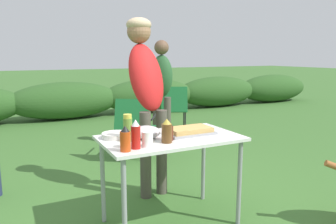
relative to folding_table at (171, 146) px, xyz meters
name	(u,v)px	position (x,y,z in m)	size (l,w,h in m)	color
ground_plane	(170,223)	(0.00, 0.00, -0.66)	(60.00, 60.00, 0.00)	#3D6B2D
shrub_hedge	(65,100)	(0.00, 5.05, -0.26)	(14.40, 0.90, 0.81)	#2D5623
folding_table	(171,146)	(0.00, 0.00, 0.00)	(1.10, 0.64, 0.74)	silver
food_tray	(189,131)	(0.18, 0.01, 0.10)	(0.40, 0.24, 0.06)	#9E9EA3
plate_stack	(116,135)	(-0.40, 0.16, 0.10)	(0.22, 0.22, 0.04)	white
mixing_bowl	(146,132)	(-0.19, 0.05, 0.12)	(0.23, 0.23, 0.10)	silver
paper_cup_stack	(147,139)	(-0.28, -0.18, 0.13)	(0.08, 0.08, 0.11)	white
hot_sauce_bottle	(125,139)	(-0.45, -0.22, 0.16)	(0.07, 0.07, 0.18)	#CC4214
beer_bottle	(167,131)	(-0.11, -0.14, 0.16)	(0.08, 0.08, 0.18)	brown
bbq_sauce_bottle	(169,132)	(-0.06, -0.09, 0.14)	(0.06, 0.06, 0.14)	#562314
relish_jar	(128,128)	(-0.35, 0.02, 0.18)	(0.07, 0.07, 0.21)	olive
ketchup_bottle	(136,135)	(-0.37, -0.19, 0.17)	(0.07, 0.07, 0.21)	red
standing_person_in_red_jacket	(146,82)	(0.09, 0.70, 0.46)	(0.40, 0.53, 1.75)	#4C473D
standing_person_in_navy_coat	(162,83)	(0.93, 2.12, 0.31)	(0.40, 0.41, 1.60)	#4C473D
camp_chair_green_behind_table	(135,125)	(0.36, 1.72, -0.20)	(0.71, 0.75, 0.83)	#19602D
camp_chair_near_hedge	(174,106)	(1.57, 2.94, -0.20)	(0.67, 0.73, 0.83)	#19602D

